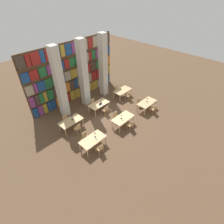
% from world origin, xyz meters
% --- Properties ---
extents(ground_plane, '(40.00, 40.00, 0.00)m').
position_xyz_m(ground_plane, '(0.00, 0.00, 0.00)').
color(ground_plane, brown).
extents(bookshelf_bank, '(9.40, 0.35, 5.50)m').
position_xyz_m(bookshelf_bank, '(0.01, 4.73, 2.66)').
color(bookshelf_bank, brown).
rests_on(bookshelf_bank, ground_plane).
extents(pillar_left, '(0.63, 0.63, 6.00)m').
position_xyz_m(pillar_left, '(-2.38, 3.28, 3.00)').
color(pillar_left, beige).
rests_on(pillar_left, ground_plane).
extents(pillar_center, '(0.63, 0.63, 6.00)m').
position_xyz_m(pillar_center, '(0.00, 3.28, 3.00)').
color(pillar_center, beige).
rests_on(pillar_center, ground_plane).
extents(pillar_right, '(0.63, 0.63, 6.00)m').
position_xyz_m(pillar_right, '(2.38, 3.28, 3.00)').
color(pillar_right, beige).
rests_on(pillar_right, ground_plane).
extents(reading_table_0, '(1.84, 0.97, 0.78)m').
position_xyz_m(reading_table_0, '(-3.23, -1.36, 0.69)').
color(reading_table_0, tan).
rests_on(reading_table_0, ground_plane).
extents(chair_0, '(0.42, 0.40, 0.88)m').
position_xyz_m(chair_0, '(-3.26, -2.13, 0.47)').
color(chair_0, tan).
rests_on(chair_0, ground_plane).
extents(chair_1, '(0.42, 0.40, 0.88)m').
position_xyz_m(chair_1, '(-3.26, -0.59, 0.47)').
color(chair_1, tan).
rests_on(chair_1, ground_plane).
extents(desk_lamp_0, '(0.14, 0.14, 0.43)m').
position_xyz_m(desk_lamp_0, '(-2.96, -1.33, 1.07)').
color(desk_lamp_0, '#232328').
rests_on(desk_lamp_0, reading_table_0).
extents(reading_table_1, '(1.84, 0.97, 0.78)m').
position_xyz_m(reading_table_1, '(-0.01, -1.37, 0.69)').
color(reading_table_1, tan).
rests_on(reading_table_1, ground_plane).
extents(chair_2, '(0.42, 0.40, 0.88)m').
position_xyz_m(chair_2, '(0.03, -2.14, 0.47)').
color(chair_2, tan).
rests_on(chair_2, ground_plane).
extents(chair_3, '(0.42, 0.40, 0.88)m').
position_xyz_m(chair_3, '(0.03, -0.59, 0.47)').
color(chair_3, tan).
rests_on(chair_3, ground_plane).
extents(desk_lamp_1, '(0.14, 0.14, 0.43)m').
position_xyz_m(desk_lamp_1, '(-0.18, -1.33, 1.06)').
color(desk_lamp_1, '#232328').
rests_on(desk_lamp_1, reading_table_1).
extents(reading_table_2, '(1.84, 0.97, 0.78)m').
position_xyz_m(reading_table_2, '(3.13, -1.50, 0.69)').
color(reading_table_2, tan).
rests_on(reading_table_2, ground_plane).
extents(chair_4, '(0.42, 0.40, 0.88)m').
position_xyz_m(chair_4, '(3.10, -2.27, 0.47)').
color(chair_4, tan).
rests_on(chair_4, ground_plane).
extents(chair_5, '(0.42, 0.40, 0.88)m').
position_xyz_m(chair_5, '(3.10, -0.72, 0.47)').
color(chair_5, tan).
rests_on(chair_5, ground_plane).
extents(desk_lamp_2, '(0.14, 0.14, 0.40)m').
position_xyz_m(desk_lamp_2, '(3.19, -1.45, 1.04)').
color(desk_lamp_2, '#232328').
rests_on(desk_lamp_2, reading_table_2).
extents(reading_table_3, '(1.84, 0.97, 0.78)m').
position_xyz_m(reading_table_3, '(-3.11, 1.35, 0.69)').
color(reading_table_3, tan).
rests_on(reading_table_3, ground_plane).
extents(chair_6, '(0.42, 0.40, 0.88)m').
position_xyz_m(chair_6, '(-3.08, 0.58, 0.47)').
color(chair_6, tan).
rests_on(chair_6, ground_plane).
extents(chair_7, '(0.42, 0.40, 0.88)m').
position_xyz_m(chair_7, '(-3.08, 2.12, 0.47)').
color(chair_7, tan).
rests_on(chair_7, ground_plane).
extents(desk_lamp_3, '(0.14, 0.14, 0.45)m').
position_xyz_m(desk_lamp_3, '(-2.96, 1.36, 1.08)').
color(desk_lamp_3, '#232328').
rests_on(desk_lamp_3, reading_table_3).
extents(reading_table_4, '(1.84, 0.97, 0.78)m').
position_xyz_m(reading_table_4, '(0.00, 1.46, 0.69)').
color(reading_table_4, tan).
rests_on(reading_table_4, ground_plane).
extents(chair_8, '(0.42, 0.40, 0.88)m').
position_xyz_m(chair_8, '(0.04, 0.69, 0.47)').
color(chair_8, tan).
rests_on(chair_8, ground_plane).
extents(chair_9, '(0.42, 0.40, 0.88)m').
position_xyz_m(chair_9, '(0.04, 2.24, 0.47)').
color(chair_9, tan).
rests_on(chair_9, ground_plane).
extents(desk_lamp_4, '(0.14, 0.14, 0.50)m').
position_xyz_m(desk_lamp_4, '(0.29, 1.50, 1.12)').
color(desk_lamp_4, '#232328').
rests_on(desk_lamp_4, reading_table_4).
extents(laptop, '(0.32, 0.22, 0.21)m').
position_xyz_m(laptop, '(-0.02, 1.17, 0.82)').
color(laptop, silver).
rests_on(laptop, reading_table_4).
extents(reading_table_5, '(1.84, 0.97, 0.78)m').
position_xyz_m(reading_table_5, '(3.23, 1.47, 0.69)').
color(reading_table_5, tan).
rests_on(reading_table_5, ground_plane).
extents(chair_10, '(0.42, 0.40, 0.88)m').
position_xyz_m(chair_10, '(3.27, 0.70, 0.47)').
color(chair_10, tan).
rests_on(chair_10, ground_plane).
extents(chair_11, '(0.42, 0.40, 0.88)m').
position_xyz_m(chair_11, '(3.27, 2.24, 0.47)').
color(chair_11, tan).
rests_on(chair_11, ground_plane).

